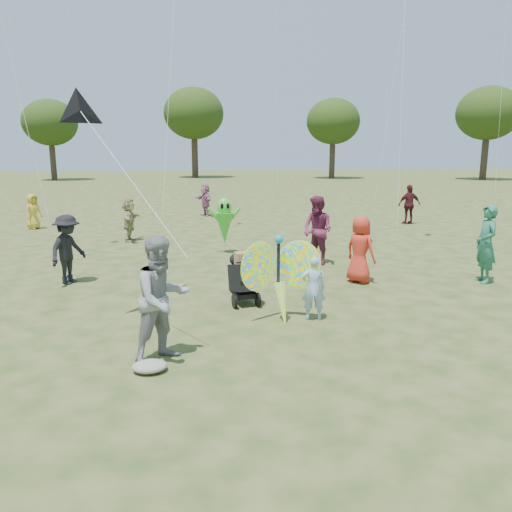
{
  "coord_description": "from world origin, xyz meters",
  "views": [
    {
      "loc": [
        -1.94,
        -7.95,
        3.11
      ],
      "look_at": [
        -0.2,
        1.5,
        1.1
      ],
      "focal_mm": 35.0,
      "sensor_mm": 36.0,
      "label": 1
    }
  ],
  "objects_px": {
    "crowd_d": "(129,219)",
    "crowd_e": "(318,230)",
    "crowd_a": "(360,250)",
    "jogging_stroller": "(243,274)",
    "crowd_f": "(486,244)",
    "crowd_h": "(409,205)",
    "crowd_j": "(205,200)",
    "alien_kite": "(224,223)",
    "child_girl": "(313,288)",
    "crowd_g": "(33,212)",
    "crowd_b": "(68,249)",
    "adult_man": "(162,299)",
    "butterfly_kite": "(280,277)"
  },
  "relations": [
    {
      "from": "child_girl",
      "to": "crowd_a",
      "type": "bearing_deg",
      "value": -117.69
    },
    {
      "from": "crowd_d",
      "to": "crowd_f",
      "type": "relative_size",
      "value": 0.82
    },
    {
      "from": "crowd_g",
      "to": "alien_kite",
      "type": "height_order",
      "value": "alien_kite"
    },
    {
      "from": "child_girl",
      "to": "crowd_d",
      "type": "xyz_separation_m",
      "value": [
        -3.93,
        9.37,
        0.16
      ]
    },
    {
      "from": "crowd_j",
      "to": "alien_kite",
      "type": "relative_size",
      "value": 0.91
    },
    {
      "from": "crowd_h",
      "to": "alien_kite",
      "type": "height_order",
      "value": "alien_kite"
    },
    {
      "from": "crowd_a",
      "to": "jogging_stroller",
      "type": "height_order",
      "value": "crowd_a"
    },
    {
      "from": "crowd_j",
      "to": "crowd_h",
      "type": "bearing_deg",
      "value": 40.8
    },
    {
      "from": "crowd_e",
      "to": "crowd_g",
      "type": "relative_size",
      "value": 1.34
    },
    {
      "from": "crowd_e",
      "to": "jogging_stroller",
      "type": "xyz_separation_m",
      "value": [
        -2.63,
        -3.24,
        -0.35
      ]
    },
    {
      "from": "child_girl",
      "to": "crowd_e",
      "type": "bearing_deg",
      "value": -98.02
    },
    {
      "from": "crowd_d",
      "to": "crowd_e",
      "type": "relative_size",
      "value": 0.8
    },
    {
      "from": "crowd_a",
      "to": "crowd_d",
      "type": "relative_size",
      "value": 1.05
    },
    {
      "from": "crowd_e",
      "to": "crowd_h",
      "type": "distance_m",
      "value": 9.42
    },
    {
      "from": "crowd_j",
      "to": "crowd_e",
      "type": "bearing_deg",
      "value": -10.59
    },
    {
      "from": "crowd_g",
      "to": "crowd_f",
      "type": "bearing_deg",
      "value": -90.67
    },
    {
      "from": "child_girl",
      "to": "crowd_j",
      "type": "xyz_separation_m",
      "value": [
        -0.68,
        16.05,
        0.17
      ]
    },
    {
      "from": "child_girl",
      "to": "butterfly_kite",
      "type": "distance_m",
      "value": 0.67
    },
    {
      "from": "crowd_b",
      "to": "jogging_stroller",
      "type": "distance_m",
      "value": 4.49
    },
    {
      "from": "alien_kite",
      "to": "crowd_h",
      "type": "bearing_deg",
      "value": 29.78
    },
    {
      "from": "crowd_j",
      "to": "jogging_stroller",
      "type": "relative_size",
      "value": 1.45
    },
    {
      "from": "crowd_a",
      "to": "crowd_e",
      "type": "distance_m",
      "value": 2.17
    },
    {
      "from": "crowd_b",
      "to": "crowd_d",
      "type": "relative_size",
      "value": 1.08
    },
    {
      "from": "child_girl",
      "to": "crowd_g",
      "type": "xyz_separation_m",
      "value": [
        -7.98,
        13.01,
        0.1
      ]
    },
    {
      "from": "adult_man",
      "to": "jogging_stroller",
      "type": "xyz_separation_m",
      "value": [
        1.65,
        2.73,
        -0.35
      ]
    },
    {
      "from": "crowd_b",
      "to": "child_girl",
      "type": "bearing_deg",
      "value": -94.93
    },
    {
      "from": "crowd_g",
      "to": "alien_kite",
      "type": "relative_size",
      "value": 0.82
    },
    {
      "from": "crowd_b",
      "to": "crowd_j",
      "type": "relative_size",
      "value": 1.06
    },
    {
      "from": "butterfly_kite",
      "to": "alien_kite",
      "type": "relative_size",
      "value": 1.05
    },
    {
      "from": "crowd_h",
      "to": "crowd_j",
      "type": "relative_size",
      "value": 1.09
    },
    {
      "from": "crowd_b",
      "to": "crowd_g",
      "type": "relative_size",
      "value": 1.16
    },
    {
      "from": "crowd_b",
      "to": "crowd_f",
      "type": "bearing_deg",
      "value": -68.86
    },
    {
      "from": "crowd_f",
      "to": "jogging_stroller",
      "type": "height_order",
      "value": "crowd_f"
    },
    {
      "from": "crowd_d",
      "to": "crowd_e",
      "type": "distance_m",
      "value": 7.24
    },
    {
      "from": "child_girl",
      "to": "jogging_stroller",
      "type": "distance_m",
      "value": 1.75
    },
    {
      "from": "alien_kite",
      "to": "child_girl",
      "type": "bearing_deg",
      "value": -82.37
    },
    {
      "from": "crowd_e",
      "to": "crowd_j",
      "type": "distance_m",
      "value": 11.67
    },
    {
      "from": "adult_man",
      "to": "crowd_f",
      "type": "relative_size",
      "value": 1.02
    },
    {
      "from": "crowd_j",
      "to": "adult_man",
      "type": "bearing_deg",
      "value": -28.22
    },
    {
      "from": "child_girl",
      "to": "jogging_stroller",
      "type": "height_order",
      "value": "child_girl"
    },
    {
      "from": "crowd_d",
      "to": "crowd_g",
      "type": "bearing_deg",
      "value": 58.69
    },
    {
      "from": "adult_man",
      "to": "crowd_d",
      "type": "relative_size",
      "value": 1.24
    },
    {
      "from": "adult_man",
      "to": "crowd_h",
      "type": "distance_m",
      "value": 16.74
    },
    {
      "from": "crowd_e",
      "to": "crowd_f",
      "type": "bearing_deg",
      "value": 18.97
    },
    {
      "from": "crowd_a",
      "to": "jogging_stroller",
      "type": "relative_size",
      "value": 1.48
    },
    {
      "from": "alien_kite",
      "to": "crowd_e",
      "type": "bearing_deg",
      "value": -39.49
    },
    {
      "from": "crowd_b",
      "to": "alien_kite",
      "type": "relative_size",
      "value": 0.96
    },
    {
      "from": "crowd_g",
      "to": "jogging_stroller",
      "type": "height_order",
      "value": "crowd_g"
    },
    {
      "from": "crowd_f",
      "to": "crowd_j",
      "type": "height_order",
      "value": "crowd_f"
    },
    {
      "from": "child_girl",
      "to": "adult_man",
      "type": "distance_m",
      "value": 3.12
    }
  ]
}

